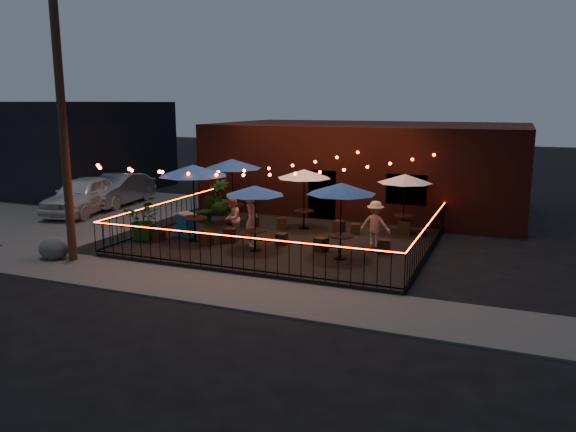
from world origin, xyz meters
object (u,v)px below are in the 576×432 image
Objects in this scene: cafe_table_2 at (255,191)px; cafe_table_5 at (405,179)px; cafe_table_0 at (193,171)px; cafe_table_4 at (341,190)px; boulder at (54,249)px; cooler at (187,224)px; cafe_table_3 at (304,175)px; cafe_table_1 at (232,165)px; utility_pole at (63,135)px.

cafe_table_2 is 5.94m from cafe_table_5.
cafe_table_4 is (5.45, -0.29, -0.28)m from cafe_table_0.
cafe_table_2 is 6.70m from boulder.
cafe_table_5 is at bearing 49.59° from cooler.
cooler is (-6.10, 0.77, -1.75)m from cafe_table_4.
cafe_table_4 is 3.15× the size of cooler.
cafe_table_0 is at bearing -149.05° from cafe_table_5.
cafe_table_3 is 1.04× the size of cafe_table_5.
cafe_table_0 reaches higher than cafe_table_3.
cafe_table_0 is 1.02× the size of cafe_table_1.
cafe_table_5 is at bearing 30.95° from cafe_table_0.
utility_pole reaches higher than cafe_table_5.
cafe_table_1 is at bearing 68.50° from utility_pole.
cafe_table_4 reaches higher than boulder.
boulder is at bearing -160.21° from cafe_table_4.
cafe_table_0 reaches higher than cafe_table_2.
boulder is at bearing -171.86° from utility_pole.
cafe_table_1 is (2.45, 6.23, -1.45)m from utility_pole.
utility_pole is at bearing -111.50° from cafe_table_1.
cafe_table_0 is 2.64m from cafe_table_2.
cafe_table_5 is (1.15, 4.24, -0.16)m from cafe_table_4.
cafe_table_0 is 1.18× the size of cafe_table_3.
cafe_table_3 is at bearing 50.95° from utility_pole.
cafe_table_2 is 2.31× the size of boulder.
utility_pole is 2.93× the size of cafe_table_0.
cooler is at bearing 143.42° from cafe_table_0.
cafe_table_2 is 2.51× the size of cooler.
utility_pole reaches higher than cafe_table_1.
boulder is (-8.62, -3.10, -1.98)m from cafe_table_4.
utility_pole is 3.70m from boulder.
cafe_table_3 is (0.31, 3.72, 0.12)m from cafe_table_2.
cooler is at bearing -104.09° from cafe_table_1.
cafe_table_1 is 0.98× the size of cafe_table_4.
cafe_table_2 is 0.94× the size of cafe_table_3.
cafe_table_3 is 2.68× the size of cooler.
cafe_table_1 reaches higher than cafe_table_5.
cafe_table_5 is 12.35m from boulder.
cafe_table_4 is (7.94, 3.00, -1.66)m from utility_pole.
cafe_table_1 is 6.72m from cafe_table_5.
utility_pole is 4.35m from cafe_table_0.
utility_pole is 2.93× the size of cafe_table_4.
cafe_table_0 is at bearing 176.95° from cafe_table_4.
cafe_table_0 reaches higher than cooler.
cafe_table_3 is 4.81m from cooler.
cafe_table_3 is at bearing 49.10° from cafe_table_0.
cafe_table_3 is at bearing 7.29° from cafe_table_1.
boulder is (-5.73, -2.98, -1.77)m from cafe_table_2.
cafe_table_1 reaches higher than cafe_table_4.
cafe_table_2 is (5.05, 2.88, -1.86)m from utility_pole.
cafe_table_2 is (2.59, -3.35, -0.42)m from cafe_table_1.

